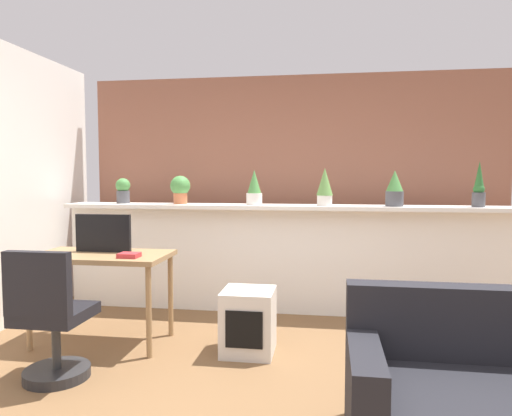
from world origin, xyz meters
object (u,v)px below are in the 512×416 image
at_px(potted_plant_4, 395,189).
at_px(book_on_desk, 129,255).
at_px(couch, 511,405).
at_px(office_chair, 51,325).
at_px(potted_plant_1, 180,188).
at_px(tv_monitor, 103,233).
at_px(side_cube_shelf, 248,322).
at_px(potted_plant_5, 479,188).
at_px(potted_plant_3, 325,186).
at_px(desk, 102,264).
at_px(potted_plant_2, 254,189).
at_px(potted_plant_0, 123,190).

distance_m(potted_plant_4, book_on_desk, 2.51).
relative_size(book_on_desk, couch, 0.10).
bearing_deg(office_chair, book_on_desk, 63.84).
xyz_separation_m(potted_plant_1, book_on_desk, (-0.02, -1.24, -0.49)).
bearing_deg(potted_plant_1, tv_monitor, -108.98).
bearing_deg(potted_plant_1, book_on_desk, -91.05).
bearing_deg(tv_monitor, side_cube_shelf, -5.51).
bearing_deg(potted_plant_5, potted_plant_4, 179.94).
bearing_deg(office_chair, tv_monitor, 92.11).
bearing_deg(potted_plant_3, couch, -67.84).
relative_size(potted_plant_1, couch, 0.19).
xyz_separation_m(desk, book_on_desk, (0.30, -0.14, 0.10)).
relative_size(potted_plant_2, desk, 0.32).
relative_size(potted_plant_1, potted_plant_2, 0.83).
relative_size(side_cube_shelf, couch, 0.32).
xyz_separation_m(desk, side_cube_shelf, (1.23, -0.04, -0.42)).
xyz_separation_m(potted_plant_2, potted_plant_4, (1.36, -0.02, 0.00)).
bearing_deg(book_on_desk, couch, -23.84).
distance_m(potted_plant_1, potted_plant_3, 1.49).
relative_size(potted_plant_0, tv_monitor, 0.56).
xyz_separation_m(potted_plant_0, potted_plant_4, (2.78, -0.07, 0.03)).
height_order(potted_plant_0, office_chair, potted_plant_0).
bearing_deg(tv_monitor, potted_plant_1, 71.02).
distance_m(potted_plant_4, tv_monitor, 2.69).
distance_m(potted_plant_2, office_chair, 2.28).
distance_m(potted_plant_3, tv_monitor, 2.10).
height_order(potted_plant_3, desk, potted_plant_3).
relative_size(tv_monitor, book_on_desk, 3.08).
bearing_deg(potted_plant_2, potted_plant_4, -0.72).
relative_size(tv_monitor, office_chair, 0.53).
relative_size(desk, tv_monitor, 2.30).
bearing_deg(office_chair, potted_plant_3, 44.43).
bearing_deg(potted_plant_0, office_chair, -80.36).
bearing_deg(potted_plant_1, potted_plant_0, 179.87).
relative_size(potted_plant_1, tv_monitor, 0.61).
bearing_deg(potted_plant_3, side_cube_shelf, -118.53).
bearing_deg(potted_plant_1, desk, -106.63).
bearing_deg(potted_plant_2, desk, -136.77).
xyz_separation_m(potted_plant_0, potted_plant_3, (2.11, -0.07, 0.05)).
height_order(potted_plant_4, desk, potted_plant_4).
distance_m(tv_monitor, book_on_desk, 0.42).
xyz_separation_m(potted_plant_2, potted_plant_3, (0.70, -0.02, 0.03)).
distance_m(potted_plant_0, office_chair, 2.05).
height_order(potted_plant_1, desk, potted_plant_1).
bearing_deg(potted_plant_3, desk, -150.55).
relative_size(potted_plant_4, potted_plant_5, 0.80).
distance_m(potted_plant_0, tv_monitor, 1.10).
bearing_deg(desk, potted_plant_1, 73.37).
bearing_deg(potted_plant_5, office_chair, -151.21).
distance_m(potted_plant_3, potted_plant_5, 1.42).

